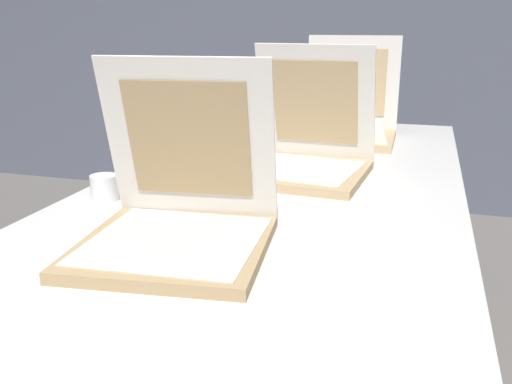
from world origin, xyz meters
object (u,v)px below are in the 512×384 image
at_px(cup_white_mid, 165,174).
at_px(table, 268,214).
at_px(pizza_box_middle, 304,156).
at_px(pizza_box_back, 347,125).
at_px(pizza_box_front, 177,221).
at_px(cup_white_near_center, 104,188).

bearing_deg(cup_white_mid, table, -2.76).
relative_size(pizza_box_middle, pizza_box_back, 1.01).
xyz_separation_m(pizza_box_front, cup_white_near_center, (-0.28, 0.22, -0.02)).
xyz_separation_m(table, pizza_box_back, (0.09, 0.73, 0.10)).
height_order(pizza_box_front, pizza_box_back, pizza_box_back).
bearing_deg(pizza_box_middle, cup_white_near_center, -133.67).
bearing_deg(cup_white_near_center, pizza_box_back, 63.09).
bearing_deg(table, pizza_box_front, -101.82).
xyz_separation_m(table, cup_white_near_center, (-0.36, -0.14, 0.08)).
bearing_deg(table, cup_white_mid, 177.24).
xyz_separation_m(pizza_box_middle, cup_white_mid, (-0.32, -0.21, -0.02)).
xyz_separation_m(pizza_box_front, pizza_box_middle, (0.12, 0.58, 0.00)).
distance_m(pizza_box_middle, pizza_box_back, 0.51).
distance_m(table, pizza_box_middle, 0.24).
xyz_separation_m(table, pizza_box_middle, (0.04, 0.22, 0.10)).
bearing_deg(pizza_box_middle, pizza_box_front, -97.20).
bearing_deg(cup_white_mid, pizza_box_front, -61.59).
bearing_deg(pizza_box_back, cup_white_mid, -117.57).
height_order(table, pizza_box_back, pizza_box_back).
distance_m(table, pizza_box_back, 0.74).
distance_m(pizza_box_middle, cup_white_near_center, 0.54).
relative_size(table, cup_white_near_center, 35.19).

